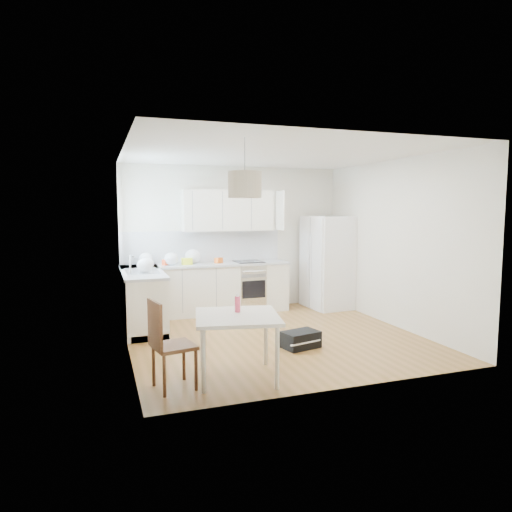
{
  "coord_description": "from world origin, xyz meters",
  "views": [
    {
      "loc": [
        -2.44,
        -6.23,
        1.92
      ],
      "look_at": [
        -0.14,
        0.4,
        1.18
      ],
      "focal_mm": 32.0,
      "sensor_mm": 36.0,
      "label": 1
    }
  ],
  "objects": [
    {
      "name": "floor",
      "position": [
        0.0,
        0.0,
        0.0
      ],
      "size": [
        4.2,
        4.2,
        0.0
      ],
      "primitive_type": "plane",
      "color": "brown",
      "rests_on": "ground"
    },
    {
      "name": "ceiling",
      "position": [
        0.0,
        0.0,
        2.7
      ],
      "size": [
        4.2,
        4.2,
        0.0
      ],
      "primitive_type": "plane",
      "rotation": [
        3.14,
        0.0,
        0.0
      ],
      "color": "white",
      "rests_on": "wall_back"
    },
    {
      "name": "wall_back",
      "position": [
        0.0,
        2.1,
        1.35
      ],
      "size": [
        4.2,
        0.0,
        4.2
      ],
      "primitive_type": "plane",
      "rotation": [
        1.57,
        0.0,
        0.0
      ],
      "color": "silver",
      "rests_on": "floor"
    },
    {
      "name": "wall_left",
      "position": [
        -2.1,
        0.0,
        1.35
      ],
      "size": [
        0.0,
        4.2,
        4.2
      ],
      "primitive_type": "plane",
      "rotation": [
        1.57,
        0.0,
        1.57
      ],
      "color": "silver",
      "rests_on": "floor"
    },
    {
      "name": "wall_right",
      "position": [
        2.1,
        0.0,
        1.35
      ],
      "size": [
        0.0,
        4.2,
        4.2
      ],
      "primitive_type": "plane",
      "rotation": [
        1.57,
        0.0,
        -1.57
      ],
      "color": "silver",
      "rests_on": "floor"
    },
    {
      "name": "window_glassblock",
      "position": [
        -2.09,
        1.15,
        1.75
      ],
      "size": [
        0.02,
        1.0,
        1.0
      ],
      "primitive_type": "cube",
      "color": "#BFE0F9",
      "rests_on": "wall_left"
    },
    {
      "name": "cabinets_back",
      "position": [
        -0.6,
        1.8,
        0.44
      ],
      "size": [
        3.0,
        0.6,
        0.88
      ],
      "primitive_type": "cube",
      "color": "white",
      "rests_on": "floor"
    },
    {
      "name": "cabinets_left",
      "position": [
        -1.8,
        1.2,
        0.44
      ],
      "size": [
        0.6,
        1.8,
        0.88
      ],
      "primitive_type": "cube",
      "color": "white",
      "rests_on": "floor"
    },
    {
      "name": "counter_back",
      "position": [
        -0.6,
        1.8,
        0.9
      ],
      "size": [
        3.02,
        0.64,
        0.04
      ],
      "primitive_type": "cube",
      "color": "#A6A8AB",
      "rests_on": "cabinets_back"
    },
    {
      "name": "counter_left",
      "position": [
        -1.8,
        1.2,
        0.9
      ],
      "size": [
        0.64,
        1.82,
        0.04
      ],
      "primitive_type": "cube",
      "color": "#A6A8AB",
      "rests_on": "cabinets_left"
    },
    {
      "name": "backsplash_back",
      "position": [
        -0.6,
        2.09,
        1.21
      ],
      "size": [
        3.0,
        0.01,
        0.58
      ],
      "primitive_type": "cube",
      "color": "silver",
      "rests_on": "wall_back"
    },
    {
      "name": "backsplash_left",
      "position": [
        -2.09,
        1.2,
        1.21
      ],
      "size": [
        0.01,
        1.8,
        0.58
      ],
      "primitive_type": "cube",
      "color": "silver",
      "rests_on": "wall_left"
    },
    {
      "name": "upper_cabinets",
      "position": [
        -0.15,
        1.94,
        1.88
      ],
      "size": [
        1.7,
        0.32,
        0.75
      ],
      "primitive_type": "cube",
      "color": "white",
      "rests_on": "wall_back"
    },
    {
      "name": "range_oven",
      "position": [
        0.2,
        1.8,
        0.44
      ],
      "size": [
        0.5,
        0.61,
        0.88
      ],
      "primitive_type": null,
      "color": "silver",
      "rests_on": "floor"
    },
    {
      "name": "sink",
      "position": [
        -1.8,
        1.15,
        0.92
      ],
      "size": [
        0.5,
        0.8,
        0.16
      ],
      "primitive_type": null,
      "color": "silver",
      "rests_on": "counter_left"
    },
    {
      "name": "refrigerator",
      "position": [
        1.74,
        1.55,
        0.88
      ],
      "size": [
        0.9,
        0.93,
        1.77
      ],
      "primitive_type": null,
      "rotation": [
        0.0,
        0.0,
        0.06
      ],
      "color": "white",
      "rests_on": "floor"
    },
    {
      "name": "dining_table",
      "position": [
        -1.0,
        -1.43,
        0.65
      ],
      "size": [
        1.08,
        1.08,
        0.73
      ],
      "rotation": [
        0.0,
        0.0,
        -0.2
      ],
      "color": "beige",
      "rests_on": "floor"
    },
    {
      "name": "dining_chair",
      "position": [
        -1.72,
        -1.5,
        0.48
      ],
      "size": [
        0.48,
        0.48,
        0.97
      ],
      "primitive_type": null,
      "rotation": [
        0.0,
        0.0,
        0.2
      ],
      "color": "#4C2C16",
      "rests_on": "floor"
    },
    {
      "name": "drink_bottle",
      "position": [
        -0.95,
        -1.29,
        0.84
      ],
      "size": [
        0.08,
        0.08,
        0.22
      ],
      "primitive_type": "cylinder",
      "rotation": [
        0.0,
        0.0,
        -0.27
      ],
      "color": "#EA4162",
      "rests_on": "dining_table"
    },
    {
      "name": "gym_bag",
      "position": [
        0.15,
        -0.64,
        0.11
      ],
      "size": [
        0.56,
        0.43,
        0.23
      ],
      "primitive_type": "cube",
      "rotation": [
        0.0,
        0.0,
        0.23
      ],
      "color": "black",
      "rests_on": "floor"
    },
    {
      "name": "pendant_lamp",
      "position": [
        -0.87,
        -1.33,
        2.18
      ],
      "size": [
        0.47,
        0.47,
        0.29
      ],
      "primitive_type": "cylinder",
      "rotation": [
        0.0,
        0.0,
        -0.3
      ],
      "color": "#BFAE93",
      "rests_on": "ceiling"
    },
    {
      "name": "grocery_bag_a",
      "position": [
        -1.67,
        1.89,
        1.03
      ],
      "size": [
        0.25,
        0.21,
        0.22
      ],
      "primitive_type": "ellipsoid",
      "color": "white",
      "rests_on": "counter_back"
    },
    {
      "name": "grocery_bag_b",
      "position": [
        -1.24,
        1.77,
        1.03
      ],
      "size": [
        0.25,
        0.21,
        0.22
      ],
      "primitive_type": "ellipsoid",
      "color": "white",
      "rests_on": "counter_back"
    },
    {
      "name": "grocery_bag_c",
      "position": [
        -0.84,
        1.86,
        1.05
      ],
      "size": [
        0.29,
        0.25,
        0.26
      ],
      "primitive_type": "ellipsoid",
      "color": "white",
      "rests_on": "counter_back"
    },
    {
      "name": "grocery_bag_d",
      "position": [
        -1.68,
        1.4,
        1.01
      ],
      "size": [
        0.19,
        0.16,
        0.17
      ],
      "primitive_type": "ellipsoid",
      "color": "white",
      "rests_on": "counter_back"
    },
    {
      "name": "grocery_bag_e",
      "position": [
        -1.77,
        0.99,
        1.03
      ],
      "size": [
        0.25,
        0.21,
        0.22
      ],
      "primitive_type": "ellipsoid",
      "color": "white",
      "rests_on": "counter_left"
    },
    {
      "name": "snack_orange",
      "position": [
        -0.37,
        1.8,
        0.97
      ],
      "size": [
        0.17,
        0.16,
        0.1
      ],
      "primitive_type": "cube",
      "rotation": [
        0.0,
        0.0,
        0.61
      ],
      "color": "#E25814",
      "rests_on": "counter_back"
    },
    {
      "name": "snack_yellow",
      "position": [
        -0.97,
        1.75,
        0.98
      ],
      "size": [
        0.18,
        0.13,
        0.12
      ],
      "primitive_type": "cube",
      "rotation": [
        0.0,
        0.0,
        0.11
      ],
      "color": "yellow",
      "rests_on": "counter_back"
    },
    {
      "name": "snack_red",
      "position": [
        -1.32,
        1.8,
        0.97
      ],
      "size": [
        0.17,
        0.15,
        0.1
      ],
      "primitive_type": "cube",
      "rotation": [
        0.0,
        0.0,
        0.53
      ],
      "color": "#BB3517",
      "rests_on": "counter_back"
    }
  ]
}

